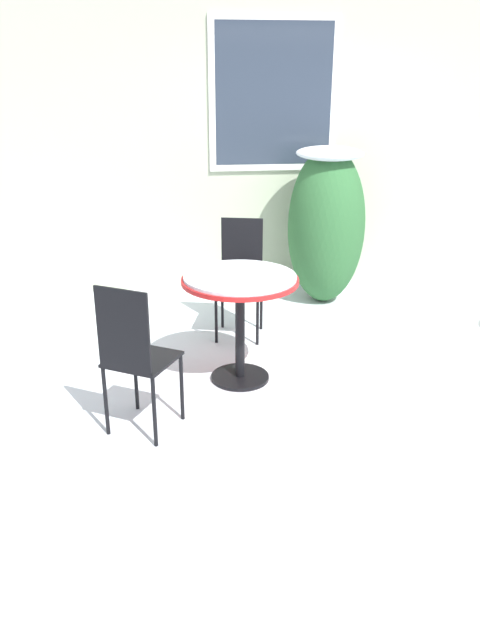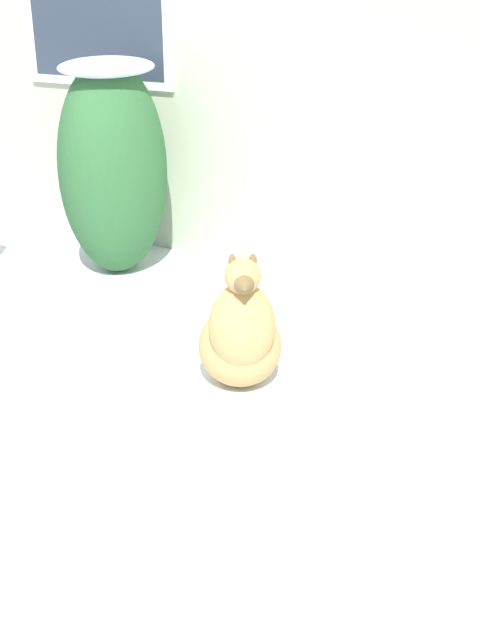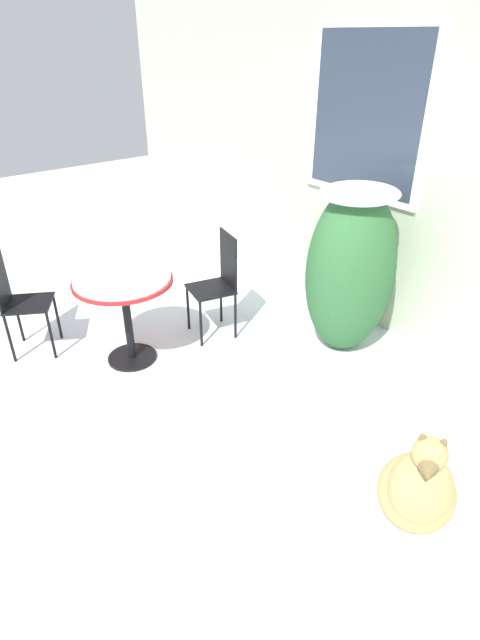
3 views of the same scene
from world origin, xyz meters
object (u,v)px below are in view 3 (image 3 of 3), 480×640
(patio_table, at_px, (124,292))
(patio_chair_near_table, at_px, (218,281))
(patio_chair_far_side, at_px, (18,297))
(dog, at_px, (418,489))

(patio_table, distance_m, patio_chair_near_table, 0.87)
(patio_chair_far_side, bearing_deg, patio_chair_near_table, -88.15)
(patio_table, xyz_separation_m, dog, (2.50, 0.41, -0.36))
(patio_table, height_order, dog, patio_table)
(patio_chair_far_side, xyz_separation_m, dog, (3.20, 1.05, -0.24))
(patio_chair_far_side, height_order, dog, patio_chair_far_side)
(patio_table, distance_m, patio_chair_far_side, 0.95)
(patio_table, xyz_separation_m, patio_chair_far_side, (-0.70, -0.63, -0.12))
(dog, bearing_deg, patio_table, 159.60)
(patio_chair_near_table, relative_size, dog, 1.26)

